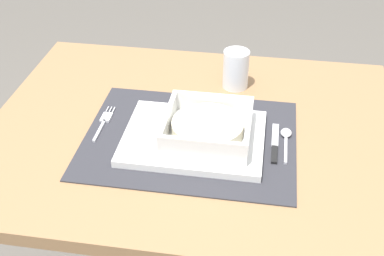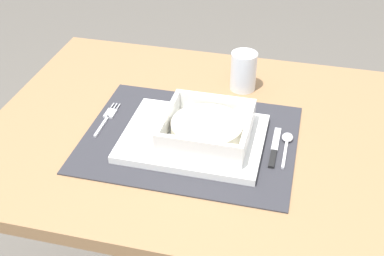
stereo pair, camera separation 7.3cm
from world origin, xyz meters
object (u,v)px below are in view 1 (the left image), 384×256
dining_table (193,165)px  fork (105,120)px  drinking_glass (236,71)px  porridge_bowl (208,129)px  butter_knife (275,145)px  spoon (286,136)px

dining_table → fork: 0.23m
fork → drinking_glass: 0.35m
dining_table → porridge_bowl: (0.04, -0.05, 0.15)m
dining_table → drinking_glass: bearing=68.6°
butter_knife → dining_table: bearing=163.2°
dining_table → butter_knife: bearing=-14.2°
spoon → drinking_glass: size_ratio=1.22×
fork → butter_knife: 0.38m
drinking_glass → butter_knife: bearing=-66.2°
porridge_bowl → drinking_glass: size_ratio=1.85×
dining_table → butter_knife: butter_knife is taller
fork → spoon: (0.41, 0.00, 0.00)m
dining_table → spoon: bearing=-3.6°
spoon → drinking_glass: drinking_glass is taller
dining_table → spoon: 0.24m
dining_table → porridge_bowl: porridge_bowl is taller
butter_knife → fork: bearing=172.5°
porridge_bowl → spoon: size_ratio=1.52×
butter_knife → spoon: bearing=52.8°
dining_table → drinking_glass: 0.26m
dining_table → fork: fork is taller
fork → spoon: spoon is taller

